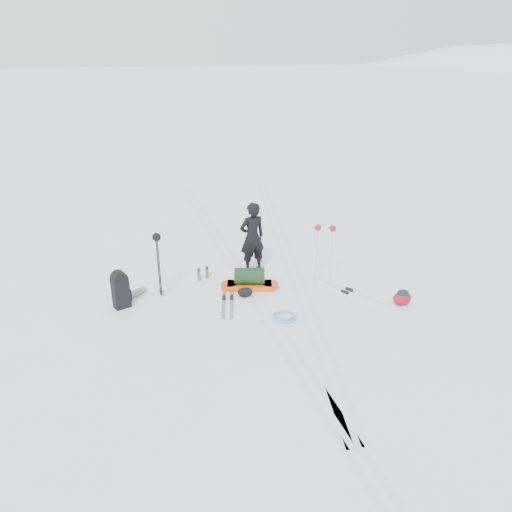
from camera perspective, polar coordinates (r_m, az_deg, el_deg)
The scene contains 14 objects.
ground at distance 11.54m, azimuth -0.27°, elevation -4.46°, with size 200.00×200.00×0.00m, color white.
snow_hill_backdrop at distance 136.35m, azimuth 18.20°, elevation -10.75°, with size 359.50×192.00×162.45m.
ski_tracks at distance 12.43m, azimuth 1.59°, elevation -2.28°, with size 3.38×17.97×0.01m.
skier at distance 12.34m, azimuth -0.44°, elevation 2.12°, with size 0.66×0.43×1.82m, color black.
pulk_sled at distance 11.75m, azimuth -0.75°, elevation -2.83°, with size 1.40×0.67×0.52m.
expedition_rucksack at distance 11.30m, azimuth -15.02°, elevation -3.71°, with size 0.74×0.85×0.87m.
ski_poles_black at distance 11.19m, azimuth -11.24°, elevation 1.26°, with size 0.19×0.22×1.54m.
ski_poles_silver at distance 11.57m, azimuth 7.87°, elevation 2.38°, with size 0.46×0.29×1.53m.
touring_skis_grey at distance 11.39m, azimuth -3.24°, elevation -4.84°, with size 0.59×1.79×0.06m.
touring_skis_white at distance 11.84m, azimuth 10.37°, elevation -4.04°, with size 1.19×1.66×0.07m.
rope_coil at distance 10.67m, azimuth 3.31°, elevation -6.85°, with size 0.57×0.57×0.07m.
small_daypack at distance 11.54m, azimuth 16.38°, elevation -4.56°, with size 0.50×0.44×0.36m.
thermos_pair at distance 12.28m, azimuth -6.09°, elevation -2.01°, with size 0.31×0.20×0.31m.
stuff_sack at distance 11.43m, azimuth -1.26°, elevation -4.15°, with size 0.38×0.31×0.21m.
Camera 1 is at (-2.27, -9.92, 5.45)m, focal length 35.00 mm.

